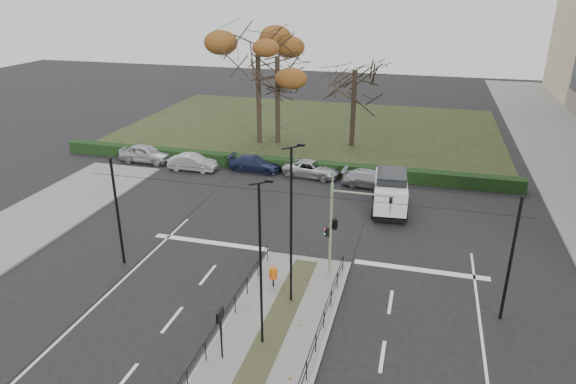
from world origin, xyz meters
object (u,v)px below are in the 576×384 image
Objects in this scene: parked_car_second at (193,162)px; white_van at (390,190)px; parked_car_third at (255,164)px; bare_tree_center at (355,76)px; parked_car_fifth at (371,179)px; litter_bin at (273,273)px; info_panel at (220,320)px; parked_car_fourth at (312,169)px; rust_tree at (258,51)px; bare_tree_near at (277,63)px; streetlamp_median_far at (292,225)px; parked_car_first at (145,153)px; streetlamp_median_near at (261,264)px; traffic_light at (337,222)px.

parked_car_second is 16.55m from white_van.
bare_tree_center is (6.52, 8.87, 5.88)m from parked_car_third.
white_van is (11.14, -4.90, 0.73)m from parked_car_third.
bare_tree_center is 2.15× the size of parked_car_fifth.
white_van reaches higher than litter_bin.
litter_bin is at bearing 85.08° from info_panel.
info_panel is at bearing -170.43° from parked_car_fourth.
white_van is at bearing -111.70° from parked_car_third.
rust_tree is 1.04× the size of bare_tree_near.
streetlamp_median_far reaches higher than litter_bin.
bare_tree_near is at bearing -47.71° from parked_car_first.
bare_tree_near is (-6.91, -0.91, 1.01)m from bare_tree_center.
parked_car_first is (-16.91, 20.19, -3.09)m from streetlamp_median_near.
parked_car_second is (-10.89, 20.70, -1.26)m from info_panel.
bare_tree_near reaches higher than info_panel.
parked_car_third is (9.69, 0.30, -0.14)m from parked_car_first.
litter_bin is at bearing 172.22° from parked_car_fifth.
streetlamp_median_far reaches higher than parked_car_fifth.
bare_tree_center is (-4.63, 13.77, 5.15)m from white_van.
litter_bin is 25.77m from bare_tree_center.
parked_car_second is 0.88× the size of parked_car_fourth.
traffic_light is at bearing 67.36° from info_panel.
streetlamp_median_near is 1.85× the size of parked_car_second.
parked_car_second is at bearing 137.15° from traffic_light.
bare_tree_near is at bearing 104.97° from streetlamp_median_near.
bare_tree_near is at bearing 113.24° from traffic_light.
traffic_light reaches higher than parked_car_fifth.
streetlamp_median_near is 21.97m from parked_car_third.
streetlamp_median_near is 0.94× the size of streetlamp_median_far.
traffic_light is at bearing -83.55° from bare_tree_center.
litter_bin is 17.50m from parked_car_third.
rust_tree reaches higher than parked_car_fifth.
parked_car_third is at bearing 111.52° from litter_bin.
white_van is (20.84, -4.60, 0.59)m from parked_car_first.
rust_tree is at bearing 105.28° from info_panel.
white_van reaches higher than parked_car_first.
streetlamp_median_far is 26.66m from bare_tree_near.
streetlamp_median_far is 16.66m from parked_car_fifth.
parked_car_first is (-18.82, 13.89, -2.26)m from traffic_light.
traffic_light reaches higher than info_panel.
streetlamp_median_near is at bearing -96.59° from streetlamp_median_far.
parked_car_second is 0.93× the size of parked_car_fifth.
parked_car_third is at bearing 156.24° from white_van.
white_van is at bearing -120.79° from parked_car_fourth.
parked_car_second is 12.27m from bare_tree_near.
parked_car_fifth is (-1.71, 3.86, -0.73)m from white_van.
bare_tree_near reaches higher than streetlamp_median_far.
rust_tree is at bearing 109.64° from litter_bin.
streetlamp_median_far is at bearing -133.73° from parked_car_first.
litter_bin is 0.11× the size of bare_tree_center.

